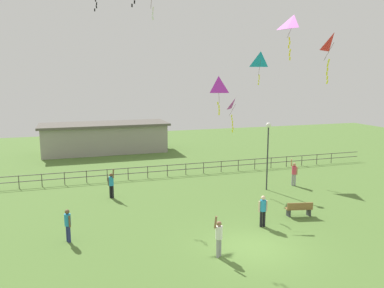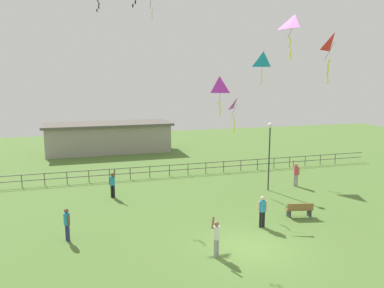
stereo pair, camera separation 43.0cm
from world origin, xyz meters
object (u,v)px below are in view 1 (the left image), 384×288
object	(u,v)px
person_0	(68,223)
kite_0	(293,25)
person_5	(294,172)
kite_4	(261,61)
person_3	(219,236)
kite_6	(235,106)
person_4	(263,209)
lamppost	(268,142)
kite_5	(218,87)
kite_1	(333,45)
park_bench	(299,209)
person_2	(111,183)

from	to	relation	value
person_0	kite_0	world-z (taller)	kite_0
person_5	kite_4	world-z (taller)	kite_4
person_3	kite_6	xyz separation A→B (m)	(5.31, 10.24, 4.92)
person_5	kite_4	bearing A→B (deg)	95.39
kite_0	person_0	bearing A→B (deg)	-174.07
person_3	person_4	xyz separation A→B (m)	(3.53, 2.53, 0.01)
kite_4	kite_6	bearing A→B (deg)	-136.80
lamppost	kite_4	xyz separation A→B (m)	(1.96, 5.17, 5.76)
person_3	kite_5	world-z (taller)	kite_5
person_3	kite_4	world-z (taller)	kite_4
person_3	kite_4	bearing A→B (deg)	56.63
kite_0	kite_1	xyz separation A→B (m)	(0.67, -2.76, -1.28)
person_4	kite_1	distance (m)	9.31
park_bench	person_2	distance (m)	11.99
person_0	person_5	xyz separation A→B (m)	(15.87, 5.20, 0.07)
person_3	kite_5	xyz separation A→B (m)	(3.15, 8.11, 6.31)
person_3	person_0	bearing A→B (deg)	149.70
person_4	person_5	size ratio (longest dim) A/B	0.86
person_3	kite_4	size ratio (longest dim) A/B	0.74
person_5	person_4	bearing A→B (deg)	-133.15
lamppost	person_2	xyz separation A→B (m)	(-10.70, 1.45, -2.47)
person_2	kite_0	distance (m)	14.95
person_2	kite_1	distance (m)	15.79
person_4	kite_0	distance (m)	10.58
park_bench	kite_1	distance (m)	9.18
park_bench	person_4	size ratio (longest dim) A/B	0.90
person_0	person_3	size ratio (longest dim) A/B	0.84
kite_1	person_4	bearing A→B (deg)	176.12
person_2	kite_6	distance (m)	10.17
person_5	kite_4	xyz separation A→B (m)	(-0.46, 4.84, 8.21)
person_2	person_5	distance (m)	13.17
person_4	kite_5	xyz separation A→B (m)	(-0.39, 5.58, 6.30)
person_2	kite_4	bearing A→B (deg)	16.34
lamppost	kite_1	distance (m)	8.77
person_3	kite_6	bearing A→B (deg)	62.59
kite_0	kite_6	xyz separation A→B (m)	(-1.18, 5.19, -4.93)
kite_0	kite_6	size ratio (longest dim) A/B	1.00
person_2	kite_4	world-z (taller)	kite_4
person_0	kite_6	world-z (taller)	kite_6
kite_0	lamppost	bearing A→B (deg)	80.23
kite_1	kite_6	distance (m)	8.95
person_2	kite_4	xyz separation A→B (m)	(12.66, 3.71, 8.23)
person_2	kite_1	world-z (taller)	kite_1
kite_0	kite_4	size ratio (longest dim) A/B	0.94
person_0	kite_1	xyz separation A→B (m)	(13.52, -1.43, 8.61)
lamppost	person_5	bearing A→B (deg)	7.61
park_bench	person_5	xyz separation A→B (m)	(3.25, 5.66, 0.54)
park_bench	kite_4	world-z (taller)	kite_4
kite_1	kite_4	distance (m)	11.64
person_0	person_2	world-z (taller)	person_2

